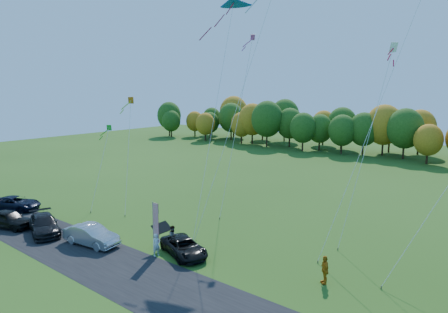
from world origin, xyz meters
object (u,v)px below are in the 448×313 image
Objects in this scene: black_suv at (184,247)px; feather_flag at (155,222)px; silver_sedan at (91,235)px; person_east at (325,270)px.

black_suv is 2.90m from feather_flag.
silver_sedan is 2.60× the size of person_east.
person_east is at bearing -81.06° from silver_sedan.
person_east is 0.46× the size of feather_flag.
black_suv is at bearing 34.34° from feather_flag.
person_east is at bearing -55.77° from black_suv.
person_east is 12.92m from feather_flag.
black_suv is at bearing -119.85° from person_east.
feather_flag reaches higher than person_east.
feather_flag is (5.62, 2.01, 1.77)m from silver_sedan.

